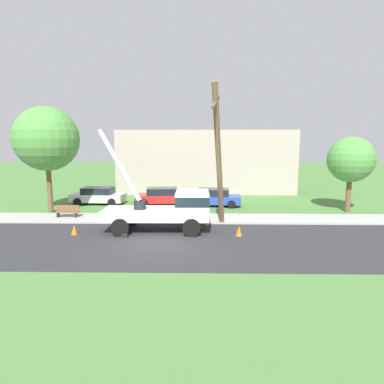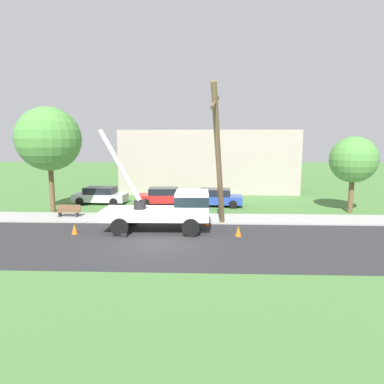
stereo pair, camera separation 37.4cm
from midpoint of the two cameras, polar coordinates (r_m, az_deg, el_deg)
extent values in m
plane|color=#477538|center=(29.15, -3.57, -1.72)|extent=(120.00, 120.00, 0.00)
cube|color=#2B2B2D|center=(17.53, -6.80, -8.67)|extent=(80.00, 8.03, 0.01)
cube|color=#9E9E99|center=(22.73, -4.92, -4.53)|extent=(80.00, 2.83, 0.10)
cube|color=silver|center=(19.78, -9.53, -3.70)|extent=(4.33, 2.45, 0.55)
cube|color=silver|center=(19.38, -0.50, -2.24)|extent=(1.93, 2.42, 1.60)
cube|color=#19232D|center=(19.32, -0.50, -1.22)|extent=(1.95, 2.44, 0.56)
cylinder|color=black|center=(19.67, -9.51, -2.20)|extent=(0.70, 0.70, 0.50)
cylinder|color=silver|center=(20.28, -12.93, 4.57)|extent=(2.90, 1.62, 4.26)
cube|color=black|center=(18.73, -12.05, -7.37)|extent=(0.30, 0.30, 0.20)
cube|color=black|center=(21.48, -10.39, -5.28)|extent=(0.30, 0.30, 0.20)
cylinder|color=black|center=(18.44, -0.69, -6.15)|extent=(1.00, 0.30, 1.00)
cylinder|color=black|center=(20.77, -0.56, -4.47)|extent=(1.00, 0.30, 1.00)
cylinder|color=black|center=(18.93, -12.85, -5.97)|extent=(1.00, 0.30, 1.00)
cylinder|color=black|center=(21.21, -11.37, -4.37)|extent=(1.00, 0.30, 1.00)
cylinder|color=brown|center=(19.19, 4.06, 5.36)|extent=(1.11, 3.90, 8.37)
cube|color=brown|center=(17.92, 3.47, 15.17)|extent=(0.50, 1.71, 0.87)
cone|color=orange|center=(18.75, 7.50, -6.67)|extent=(0.36, 0.36, 0.56)
cone|color=orange|center=(20.08, -20.10, -6.10)|extent=(0.36, 0.36, 0.56)
cone|color=orange|center=(20.92, 1.97, -5.00)|extent=(0.36, 0.36, 0.56)
cube|color=#B7B7BF|center=(29.23, -16.19, -0.92)|extent=(4.51, 2.08, 0.65)
cube|color=black|center=(29.14, -16.24, 0.24)|extent=(2.57, 1.81, 0.55)
cylinder|color=black|center=(27.94, -14.04, -1.74)|extent=(0.64, 0.22, 0.64)
cylinder|color=black|center=(29.63, -12.93, -1.13)|extent=(0.64, 0.22, 0.64)
cylinder|color=black|center=(29.01, -19.48, -1.60)|extent=(0.64, 0.22, 0.64)
cylinder|color=black|center=(30.63, -18.11, -1.02)|extent=(0.64, 0.22, 0.64)
cube|color=#B21E1E|center=(27.87, -5.53, -1.07)|extent=(4.51, 2.10, 0.65)
cube|color=black|center=(27.78, -5.55, 0.15)|extent=(2.57, 1.82, 0.55)
cylinder|color=black|center=(27.00, -2.53, -1.85)|extent=(0.64, 0.22, 0.64)
cylinder|color=black|center=(28.77, -2.55, -1.20)|extent=(0.64, 0.22, 0.64)
cylinder|color=black|center=(27.14, -8.68, -1.88)|extent=(0.64, 0.22, 0.64)
cylinder|color=black|center=(28.90, -8.32, -1.24)|extent=(0.64, 0.22, 0.64)
cube|color=#263F99|center=(27.25, 3.34, -1.26)|extent=(4.53, 2.14, 0.65)
cube|color=black|center=(27.16, 3.35, -0.02)|extent=(2.59, 1.85, 0.55)
cylinder|color=black|center=(26.39, 6.40, -2.13)|extent=(0.64, 0.22, 0.64)
cylinder|color=black|center=(28.16, 6.36, -1.46)|extent=(0.64, 0.22, 0.64)
cylinder|color=black|center=(26.51, 0.11, -2.03)|extent=(0.64, 0.22, 0.64)
cylinder|color=black|center=(28.27, 0.47, -1.37)|extent=(0.64, 0.22, 0.64)
cube|color=brown|center=(24.33, -21.17, -3.25)|extent=(1.60, 0.44, 0.06)
cube|color=brown|center=(24.46, -21.02, -2.59)|extent=(1.60, 0.06, 0.40)
cube|color=#333338|center=(24.60, -22.44, -3.73)|extent=(0.10, 0.40, 0.45)
cube|color=#333338|center=(24.15, -19.82, -3.81)|extent=(0.10, 0.40, 0.45)
cylinder|color=brown|center=(27.18, 25.04, 0.67)|extent=(0.36, 0.36, 3.68)
sphere|color=#4C8C3D|center=(27.01, 25.32, 5.09)|extent=(3.36, 3.36, 3.36)
cylinder|color=brown|center=(26.61, -23.76, 2.11)|extent=(0.36, 0.36, 5.07)
sphere|color=#4C8C3D|center=(26.48, -24.14, 8.34)|extent=(4.63, 4.63, 4.63)
cube|color=#A5998C|center=(35.52, 2.07, 5.32)|extent=(18.00, 6.00, 6.40)
camera|label=1|loc=(0.19, -90.53, -0.08)|focal=30.98mm
camera|label=2|loc=(0.19, 89.47, 0.08)|focal=30.98mm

